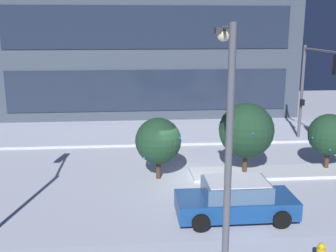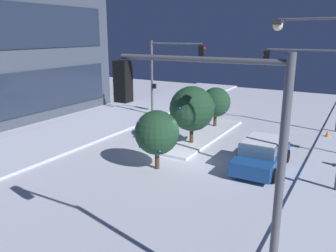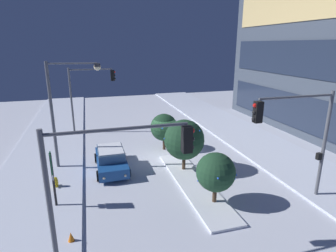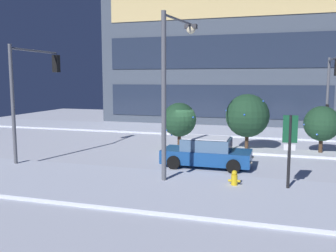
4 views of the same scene
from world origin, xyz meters
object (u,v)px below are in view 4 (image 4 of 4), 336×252
at_px(traffic_light_corner_near_left, 33,82).
at_px(traffic_light_corner_far_right, 331,84).
at_px(decorated_tree_left_of_median, 179,120).
at_px(decorated_tree_right_of_median, 322,124).
at_px(decorated_tree_median, 247,116).
at_px(fire_hydrant, 234,180).
at_px(parking_info_sign, 290,143).
at_px(car_near, 207,153).
at_px(street_lamp_arched, 173,71).

height_order(traffic_light_corner_near_left, traffic_light_corner_far_right, traffic_light_corner_near_left).
xyz_separation_m(traffic_light_corner_near_left, decorated_tree_left_of_median, (6.64, 5.36, -2.40)).
distance_m(traffic_light_corner_far_right, decorated_tree_right_of_median, 4.61).
bearing_deg(decorated_tree_median, fire_hydrant, -88.60).
xyz_separation_m(traffic_light_corner_near_left, parking_info_sign, (13.05, -2.13, -2.30)).
height_order(car_near, street_lamp_arched, street_lamp_arched).
bearing_deg(street_lamp_arched, fire_hydrant, -98.94).
height_order(traffic_light_corner_far_right, decorated_tree_right_of_median, traffic_light_corner_far_right).
relative_size(traffic_light_corner_near_left, decorated_tree_left_of_median, 2.09).
xyz_separation_m(car_near, street_lamp_arched, (-1.02, -2.48, 3.97)).
relative_size(car_near, street_lamp_arched, 0.63).
distance_m(street_lamp_arched, fire_hydrant, 5.22).
distance_m(traffic_light_corner_near_left, decorated_tree_right_of_median, 16.25).
bearing_deg(decorated_tree_median, car_near, -109.12).
xyz_separation_m(car_near, traffic_light_corner_far_right, (6.63, 8.74, 3.32)).
relative_size(traffic_light_corner_near_left, decorated_tree_median, 1.74).
relative_size(street_lamp_arched, parking_info_sign, 2.36).
bearing_deg(traffic_light_corner_far_right, street_lamp_arched, -34.30).
relative_size(traffic_light_corner_near_left, decorated_tree_right_of_median, 2.14).
bearing_deg(car_near, parking_info_sign, -39.53).
bearing_deg(car_near, traffic_light_corner_near_left, -174.11).
bearing_deg(traffic_light_corner_near_left, decorated_tree_median, -62.77).
xyz_separation_m(traffic_light_corner_far_right, decorated_tree_median, (-5.05, -4.18, -1.86)).
relative_size(fire_hydrant, decorated_tree_left_of_median, 0.26).
height_order(parking_info_sign, decorated_tree_right_of_median, parking_info_sign).
bearing_deg(decorated_tree_median, street_lamp_arched, -110.28).
distance_m(fire_hydrant, decorated_tree_median, 8.09).
bearing_deg(traffic_light_corner_near_left, decorated_tree_left_of_median, -51.06).
relative_size(parking_info_sign, decorated_tree_left_of_median, 1.03).
distance_m(street_lamp_arched, decorated_tree_median, 7.91).
distance_m(traffic_light_corner_far_right, parking_info_sign, 12.37).
relative_size(traffic_light_corner_near_left, traffic_light_corner_far_right, 1.03).
bearing_deg(parking_info_sign, decorated_tree_median, 10.44).
bearing_deg(parking_info_sign, decorated_tree_left_of_median, 34.74).
distance_m(car_near, street_lamp_arched, 4.79).
distance_m(traffic_light_corner_far_right, decorated_tree_left_of_median, 10.44).
height_order(fire_hydrant, decorated_tree_left_of_median, decorated_tree_left_of_median).
height_order(traffic_light_corner_near_left, decorated_tree_left_of_median, traffic_light_corner_near_left).
height_order(street_lamp_arched, parking_info_sign, street_lamp_arched).
height_order(traffic_light_corner_far_right, fire_hydrant, traffic_light_corner_far_right).
xyz_separation_m(traffic_light_corner_near_left, decorated_tree_median, (10.81, 5.56, -2.04)).
bearing_deg(traffic_light_corner_far_right, traffic_light_corner_near_left, -58.44).
bearing_deg(decorated_tree_right_of_median, parking_info_sign, -103.73).
height_order(parking_info_sign, decorated_tree_left_of_median, parking_info_sign).
height_order(car_near, fire_hydrant, car_near).
bearing_deg(fire_hydrant, traffic_light_corner_far_right, 68.05).
distance_m(fire_hydrant, decorated_tree_left_of_median, 8.95).
distance_m(decorated_tree_median, decorated_tree_left_of_median, 4.19).
bearing_deg(decorated_tree_right_of_median, fire_hydrant, -116.20).
height_order(car_near, decorated_tree_median, decorated_tree_median).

